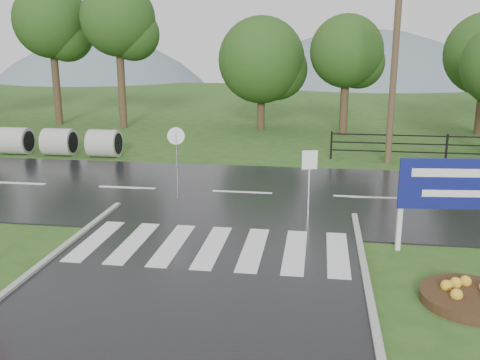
# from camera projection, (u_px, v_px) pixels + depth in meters

# --- Properties ---
(main_road) EXTENTS (90.00, 8.00, 0.04)m
(main_road) POSITION_uv_depth(u_px,v_px,m) (242.00, 194.00, 17.78)
(main_road) COLOR black
(main_road) RESTS_ON ground
(crosswalk) EXTENTS (6.50, 2.80, 0.02)m
(crosswalk) POSITION_uv_depth(u_px,v_px,m) (212.00, 247.00, 12.98)
(crosswalk) COLOR silver
(crosswalk) RESTS_ON ground
(fence_west) EXTENTS (9.58, 0.08, 1.20)m
(fence_west) POSITION_uv_depth(u_px,v_px,m) (447.00, 145.00, 22.24)
(fence_west) COLOR black
(fence_west) RESTS_ON ground
(hills) EXTENTS (102.00, 48.00, 48.00)m
(hills) POSITION_uv_depth(u_px,v_px,m) (324.00, 195.00, 73.83)
(hills) COLOR slate
(hills) RESTS_ON ground
(treeline) EXTENTS (83.20, 5.20, 10.00)m
(treeline) POSITION_uv_depth(u_px,v_px,m) (294.00, 129.00, 31.05)
(treeline) COLOR #1D3F13
(treeline) RESTS_ON ground
(estate_billboard) EXTENTS (2.62, 0.32, 2.30)m
(estate_billboard) POSITION_uv_depth(u_px,v_px,m) (456.00, 189.00, 12.38)
(estate_billboard) COLOR silver
(estate_billboard) RESTS_ON ground
(flower_bed) EXTENTS (1.89, 1.89, 0.38)m
(flower_bed) POSITION_uv_depth(u_px,v_px,m) (471.00, 296.00, 10.27)
(flower_bed) COLOR #332111
(flower_bed) RESTS_ON ground
(reg_sign_small) EXTENTS (0.43, 0.13, 1.97)m
(reg_sign_small) POSITION_uv_depth(u_px,v_px,m) (309.00, 170.00, 14.96)
(reg_sign_small) COLOR #939399
(reg_sign_small) RESTS_ON ground
(reg_sign_round) EXTENTS (0.53, 0.14, 2.33)m
(reg_sign_round) POSITION_uv_depth(u_px,v_px,m) (177.00, 155.00, 16.76)
(reg_sign_round) COLOR #939399
(reg_sign_round) RESTS_ON ground
(utility_pole_east) EXTENTS (1.39, 0.49, 8.01)m
(utility_pole_east) POSITION_uv_depth(u_px,v_px,m) (394.00, 64.00, 21.27)
(utility_pole_east) COLOR #473523
(utility_pole_east) RESTS_ON ground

